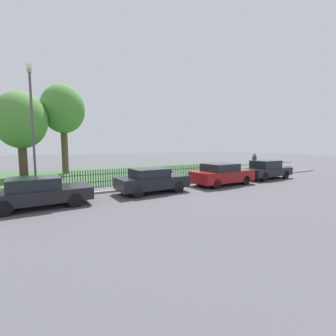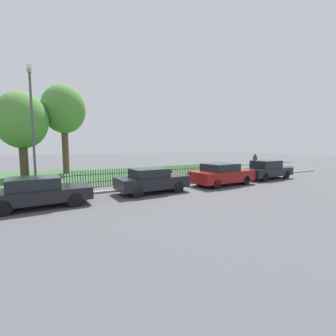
{
  "view_description": "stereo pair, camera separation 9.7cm",
  "coord_description": "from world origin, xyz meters",
  "px_view_note": "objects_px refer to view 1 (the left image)",
  "views": [
    {
      "loc": [
        -7.42,
        -12.22,
        2.63
      ],
      "look_at": [
        0.23,
        0.79,
        1.1
      ],
      "focal_mm": 24.0,
      "sensor_mm": 36.0,
      "label": 1
    },
    {
      "loc": [
        -7.34,
        -12.27,
        2.63
      ],
      "look_at": [
        0.23,
        0.79,
        1.1
      ],
      "focal_mm": 24.0,
      "sensor_mm": 36.0,
      "label": 2
    }
  ],
  "objects_px": {
    "parked_car_silver_hatchback": "(39,192)",
    "covered_motorcycle": "(161,173)",
    "parked_car_red_compact": "(267,170)",
    "tree_nearest_kerb": "(21,121)",
    "parked_car_black_saloon": "(152,180)",
    "pedestrian_near_fence": "(254,162)",
    "parked_car_navy_estate": "(222,174)",
    "street_lamp": "(32,119)",
    "tree_behind_motorcycle": "(63,110)"
  },
  "relations": [
    {
      "from": "parked_car_red_compact",
      "to": "street_lamp",
      "type": "relative_size",
      "value": 0.67
    },
    {
      "from": "parked_car_black_saloon",
      "to": "pedestrian_near_fence",
      "type": "relative_size",
      "value": 2.1
    },
    {
      "from": "street_lamp",
      "to": "covered_motorcycle",
      "type": "bearing_deg",
      "value": 6.78
    },
    {
      "from": "parked_car_navy_estate",
      "to": "parked_car_red_compact",
      "type": "bearing_deg",
      "value": 0.36
    },
    {
      "from": "parked_car_black_saloon",
      "to": "street_lamp",
      "type": "height_order",
      "value": "street_lamp"
    },
    {
      "from": "covered_motorcycle",
      "to": "parked_car_black_saloon",
      "type": "bearing_deg",
      "value": -122.81
    },
    {
      "from": "street_lamp",
      "to": "tree_behind_motorcycle",
      "type": "bearing_deg",
      "value": 76.5
    },
    {
      "from": "tree_nearest_kerb",
      "to": "parked_car_navy_estate",
      "type": "bearing_deg",
      "value": -43.06
    },
    {
      "from": "parked_car_black_saloon",
      "to": "parked_car_navy_estate",
      "type": "relative_size",
      "value": 0.91
    },
    {
      "from": "covered_motorcycle",
      "to": "tree_behind_motorcycle",
      "type": "relative_size",
      "value": 0.25
    },
    {
      "from": "covered_motorcycle",
      "to": "tree_nearest_kerb",
      "type": "height_order",
      "value": "tree_nearest_kerb"
    },
    {
      "from": "parked_car_black_saloon",
      "to": "street_lamp",
      "type": "bearing_deg",
      "value": 161.08
    },
    {
      "from": "parked_car_black_saloon",
      "to": "street_lamp",
      "type": "xyz_separation_m",
      "value": [
        -5.55,
        1.82,
        3.2
      ]
    },
    {
      "from": "tree_nearest_kerb",
      "to": "tree_behind_motorcycle",
      "type": "bearing_deg",
      "value": 20.26
    },
    {
      "from": "tree_behind_motorcycle",
      "to": "parked_car_black_saloon",
      "type": "bearing_deg",
      "value": -74.98
    },
    {
      "from": "parked_car_black_saloon",
      "to": "pedestrian_near_fence",
      "type": "height_order",
      "value": "pedestrian_near_fence"
    },
    {
      "from": "parked_car_navy_estate",
      "to": "pedestrian_near_fence",
      "type": "distance_m",
      "value": 7.28
    },
    {
      "from": "parked_car_silver_hatchback",
      "to": "parked_car_black_saloon",
      "type": "distance_m",
      "value": 5.45
    },
    {
      "from": "parked_car_navy_estate",
      "to": "parked_car_red_compact",
      "type": "distance_m",
      "value": 4.94
    },
    {
      "from": "tree_behind_motorcycle",
      "to": "tree_nearest_kerb",
      "type": "bearing_deg",
      "value": -159.74
    },
    {
      "from": "parked_car_silver_hatchback",
      "to": "street_lamp",
      "type": "height_order",
      "value": "street_lamp"
    },
    {
      "from": "parked_car_silver_hatchback",
      "to": "parked_car_red_compact",
      "type": "xyz_separation_m",
      "value": [
        15.47,
        0.24,
        0.08
      ]
    },
    {
      "from": "parked_car_red_compact",
      "to": "tree_behind_motorcycle",
      "type": "xyz_separation_m",
      "value": [
        -13.18,
        11.73,
        5.1
      ]
    },
    {
      "from": "parked_car_red_compact",
      "to": "tree_behind_motorcycle",
      "type": "height_order",
      "value": "tree_behind_motorcycle"
    },
    {
      "from": "tree_behind_motorcycle",
      "to": "covered_motorcycle",
      "type": "bearing_deg",
      "value": -59.96
    },
    {
      "from": "tree_nearest_kerb",
      "to": "tree_behind_motorcycle",
      "type": "height_order",
      "value": "tree_behind_motorcycle"
    },
    {
      "from": "parked_car_red_compact",
      "to": "tree_nearest_kerb",
      "type": "bearing_deg",
      "value": 146.8
    },
    {
      "from": "parked_car_red_compact",
      "to": "tree_nearest_kerb",
      "type": "distance_m",
      "value": 19.88
    },
    {
      "from": "parked_car_silver_hatchback",
      "to": "tree_behind_motorcycle",
      "type": "xyz_separation_m",
      "value": [
        2.29,
        11.96,
        5.18
      ]
    },
    {
      "from": "parked_car_black_saloon",
      "to": "pedestrian_near_fence",
      "type": "xyz_separation_m",
      "value": [
        11.79,
        2.63,
        0.36
      ]
    },
    {
      "from": "parked_car_silver_hatchback",
      "to": "parked_car_red_compact",
      "type": "distance_m",
      "value": 15.47
    },
    {
      "from": "parked_car_navy_estate",
      "to": "street_lamp",
      "type": "bearing_deg",
      "value": 167.34
    },
    {
      "from": "parked_car_red_compact",
      "to": "tree_nearest_kerb",
      "type": "relative_size",
      "value": 0.62
    },
    {
      "from": "tree_nearest_kerb",
      "to": "street_lamp",
      "type": "relative_size",
      "value": 1.09
    },
    {
      "from": "parked_car_red_compact",
      "to": "tree_nearest_kerb",
      "type": "xyz_separation_m",
      "value": [
        -16.43,
        10.53,
        3.83
      ]
    },
    {
      "from": "parked_car_black_saloon",
      "to": "parked_car_red_compact",
      "type": "height_order",
      "value": "parked_car_red_compact"
    },
    {
      "from": "tree_nearest_kerb",
      "to": "street_lamp",
      "type": "bearing_deg",
      "value": -84.4
    },
    {
      "from": "parked_car_red_compact",
      "to": "covered_motorcycle",
      "type": "distance_m",
      "value": 8.38
    },
    {
      "from": "parked_car_black_saloon",
      "to": "parked_car_navy_estate",
      "type": "xyz_separation_m",
      "value": [
        5.09,
        -0.17,
        0.03
      ]
    },
    {
      "from": "tree_behind_motorcycle",
      "to": "pedestrian_near_fence",
      "type": "height_order",
      "value": "tree_behind_motorcycle"
    },
    {
      "from": "tree_nearest_kerb",
      "to": "tree_behind_motorcycle",
      "type": "xyz_separation_m",
      "value": [
        3.25,
        1.2,
        1.27
      ]
    },
    {
      "from": "tree_behind_motorcycle",
      "to": "street_lamp",
      "type": "bearing_deg",
      "value": -103.5
    },
    {
      "from": "parked_car_silver_hatchback",
      "to": "tree_behind_motorcycle",
      "type": "relative_size",
      "value": 0.5
    },
    {
      "from": "parked_car_black_saloon",
      "to": "covered_motorcycle",
      "type": "relative_size",
      "value": 1.97
    },
    {
      "from": "parked_car_silver_hatchback",
      "to": "covered_motorcycle",
      "type": "distance_m",
      "value": 8.07
    },
    {
      "from": "covered_motorcycle",
      "to": "pedestrian_near_fence",
      "type": "bearing_deg",
      "value": 3.98
    },
    {
      "from": "parked_car_navy_estate",
      "to": "tree_behind_motorcycle",
      "type": "height_order",
      "value": "tree_behind_motorcycle"
    },
    {
      "from": "parked_car_navy_estate",
      "to": "covered_motorcycle",
      "type": "relative_size",
      "value": 2.18
    },
    {
      "from": "parked_car_red_compact",
      "to": "tree_behind_motorcycle",
      "type": "bearing_deg",
      "value": 137.78
    },
    {
      "from": "tree_nearest_kerb",
      "to": "tree_behind_motorcycle",
      "type": "relative_size",
      "value": 0.85
    }
  ]
}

